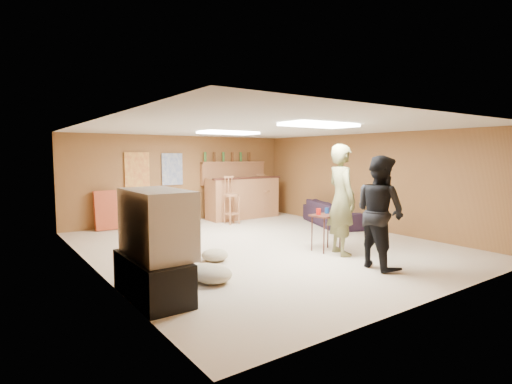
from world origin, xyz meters
TOP-DOWN VIEW (x-y plane):
  - ground at (0.00, 0.00)m, footprint 7.00×7.00m
  - ceiling at (0.00, 0.00)m, footprint 6.00×7.00m
  - wall_back at (0.00, 3.50)m, footprint 6.00×0.02m
  - wall_front at (0.00, -3.50)m, footprint 6.00×0.02m
  - wall_left at (-3.00, 0.00)m, footprint 0.02×7.00m
  - wall_right at (3.00, 0.00)m, footprint 0.02×7.00m
  - tv_stand at (-2.72, -1.50)m, footprint 0.55×1.30m
  - dvd_box at (-2.50, -1.50)m, footprint 0.35×0.50m
  - tv_body at (-2.65, -1.50)m, footprint 0.60×1.10m
  - tv_screen at (-2.34, -1.50)m, footprint 0.02×0.95m
  - bar_counter at (1.50, 2.95)m, footprint 2.00×0.60m
  - bar_lip at (1.50, 2.70)m, footprint 2.10×0.12m
  - bar_shelf at (1.50, 3.40)m, footprint 2.00×0.18m
  - bar_backing at (1.50, 3.42)m, footprint 2.00×0.14m
  - poster_left at (-1.20, 3.46)m, footprint 0.60×0.03m
  - poster_right at (-0.30, 3.46)m, footprint 0.55×0.03m
  - folding_chair_stack at (-2.00, 3.30)m, footprint 0.50×0.26m
  - ceiling_panel_front at (0.00, -1.50)m, footprint 1.20×0.60m
  - ceiling_panel_back at (0.00, 1.20)m, footprint 1.20×0.60m
  - person_olive at (0.71, -1.34)m, footprint 0.65×0.80m
  - person_black at (0.57, -2.23)m, footprint 0.76×0.91m
  - sofa at (2.70, 0.81)m, footprint 1.45×2.11m
  - tray_table at (0.66, -1.02)m, footprint 0.52×0.42m
  - cup_red_near at (0.53, -0.97)m, footprint 0.11×0.11m
  - cup_red_far at (0.77, -1.08)m, footprint 0.09×0.09m
  - cup_blue at (0.78, -0.92)m, footprint 0.10×0.10m
  - bar_stool_left at (0.78, 2.35)m, footprint 0.41×0.41m
  - bar_stool_right at (2.08, 2.80)m, footprint 0.45×0.45m
  - cushion_near_tv at (-1.89, -1.28)m, footprint 0.52×0.52m
  - cushion_mid at (-1.29, -0.47)m, footprint 0.55×0.55m
  - cushion_far at (-1.85, -1.44)m, footprint 0.60×0.60m
  - bottle_row at (1.30, 3.38)m, footprint 1.48×0.08m

SIDE VIEW (x-z plane):
  - ground at x=0.00m, z-range 0.00..0.00m
  - cushion_mid at x=-1.29m, z-range 0.00..0.19m
  - cushion_far at x=-1.85m, z-range 0.00..0.22m
  - cushion_near_tv at x=-1.89m, z-range 0.00..0.22m
  - dvd_box at x=-2.50m, z-range 0.11..0.19m
  - tv_stand at x=-2.72m, z-range 0.00..0.50m
  - sofa at x=2.70m, z-range 0.00..0.58m
  - tray_table at x=0.66m, z-range 0.00..0.65m
  - folding_chair_stack at x=-2.00m, z-range -0.01..0.91m
  - bar_counter at x=1.50m, z-range 0.00..1.10m
  - bar_stool_right at x=2.08m, z-range 0.00..1.22m
  - bar_stool_left at x=0.78m, z-range 0.00..1.24m
  - cup_blue at x=0.78m, z-range 0.65..0.76m
  - cup_red_far at x=0.77m, z-range 0.65..0.77m
  - cup_red_near at x=0.53m, z-range 0.65..0.77m
  - person_black at x=0.57m, z-range 0.00..1.70m
  - tv_body at x=-2.65m, z-range 0.50..1.30m
  - tv_screen at x=-2.34m, z-range 0.57..1.23m
  - person_olive at x=0.71m, z-range 0.00..1.89m
  - wall_back at x=0.00m, z-range 0.00..2.20m
  - wall_front at x=0.00m, z-range 0.00..2.20m
  - wall_left at x=-3.00m, z-range 0.00..2.20m
  - wall_right at x=3.00m, z-range 0.00..2.20m
  - bar_lip at x=1.50m, z-range 1.08..1.12m
  - bar_backing at x=1.50m, z-range 0.90..1.50m
  - poster_left at x=-1.20m, z-range 0.93..1.78m
  - poster_right at x=-0.30m, z-range 0.95..1.75m
  - bar_shelf at x=1.50m, z-range 1.48..1.52m
  - bottle_row at x=1.30m, z-range 1.52..1.78m
  - ceiling_panel_front at x=0.00m, z-range 2.15..2.19m
  - ceiling_panel_back at x=0.00m, z-range 2.15..2.19m
  - ceiling at x=0.00m, z-range 2.19..2.21m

